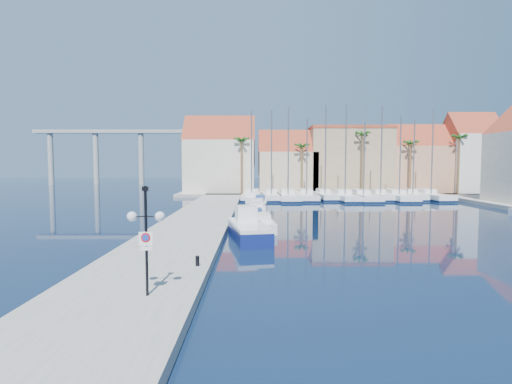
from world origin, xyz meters
TOP-DOWN VIEW (x-y plane):
  - ground at (0.00, 0.00)m, footprint 260.00×260.00m
  - quay_west at (-9.00, 13.50)m, footprint 6.00×77.00m
  - shore_north at (10.00, 48.00)m, footprint 54.00×16.00m
  - lamp_post at (-7.86, -9.47)m, footprint 1.41×0.38m
  - bollard at (-6.60, -5.08)m, footprint 0.19×0.19m
  - fishing_boat at (-4.26, 4.29)m, footprint 3.38×6.93m
  - motorboat_west_0 at (-3.32, 8.85)m, footprint 2.50×6.35m
  - motorboat_west_1 at (-3.81, 12.50)m, footprint 1.88×5.65m
  - motorboat_west_2 at (-3.55, 17.92)m, footprint 1.92×5.71m
  - motorboat_west_3 at (-3.43, 22.77)m, footprint 2.26×5.71m
  - motorboat_west_4 at (-3.08, 27.95)m, footprint 1.96×5.24m
  - motorboat_west_5 at (-3.95, 33.62)m, footprint 2.33×7.00m
  - sailboat_0 at (-4.27, 36.26)m, footprint 3.19×9.96m
  - sailboat_1 at (-1.34, 35.98)m, footprint 2.74×9.57m
  - sailboat_2 at (1.13, 35.57)m, footprint 3.15×11.13m
  - sailboat_3 at (3.99, 36.18)m, footprint 2.88×10.58m
  - sailboat_4 at (6.82, 36.67)m, footprint 3.00×9.04m
  - sailboat_5 at (9.58, 35.49)m, footprint 3.65×11.55m
  - sailboat_6 at (12.29, 35.26)m, footprint 3.24×11.46m
  - sailboat_7 at (15.13, 36.08)m, footprint 2.30×8.39m
  - sailboat_8 at (17.74, 35.60)m, footprint 3.51×11.70m
  - sailboat_9 at (20.15, 36.42)m, footprint 2.42×8.44m
  - sailboat_10 at (22.73, 36.28)m, footprint 3.65×10.80m
  - building_0 at (-10.00, 47.00)m, footprint 12.30×9.00m
  - building_1 at (2.00, 47.00)m, footprint 10.30×8.00m
  - building_2 at (13.00, 48.00)m, footprint 14.20×10.20m
  - building_3 at (25.00, 47.00)m, footprint 10.30×8.00m
  - building_4 at (34.00, 46.00)m, footprint 8.30×8.00m
  - palm_0 at (-6.00, 42.00)m, footprint 2.60×2.60m
  - palm_1 at (4.00, 42.00)m, footprint 2.60×2.60m
  - palm_2 at (14.00, 42.00)m, footprint 2.60×2.60m
  - palm_3 at (22.00, 42.00)m, footprint 2.60×2.60m
  - palm_4 at (30.00, 42.00)m, footprint 2.60×2.60m
  - viaduct at (-39.07, 82.00)m, footprint 48.00×2.20m

SIDE VIEW (x-z plane):
  - ground at x=0.00m, z-range 0.00..0.00m
  - quay_west at x=-9.00m, z-range 0.00..0.50m
  - shore_north at x=10.00m, z-range 0.00..0.50m
  - motorboat_west_2 at x=-3.55m, z-range -0.19..1.21m
  - motorboat_west_5 at x=-3.95m, z-range -0.19..1.21m
  - motorboat_west_0 at x=-3.32m, z-range -0.19..1.21m
  - motorboat_west_1 at x=-3.81m, z-range -0.19..1.21m
  - motorboat_west_3 at x=-3.43m, z-range -0.19..1.21m
  - motorboat_west_4 at x=-3.08m, z-range -0.19..1.21m
  - sailboat_6 at x=12.29m, z-range -5.22..6.33m
  - sailboat_8 at x=17.74m, z-range -5.67..6.80m
  - sailboat_3 at x=3.99m, z-range -5.51..6.65m
  - sailboat_2 at x=1.13m, z-range -6.27..7.44m
  - sailboat_5 at x=9.58m, z-range -6.53..7.70m
  - sailboat_10 at x=22.73m, z-range -6.27..7.45m
  - sailboat_0 at x=-4.27m, z-range -6.06..7.25m
  - sailboat_9 at x=20.15m, z-range -5.36..6.57m
  - sailboat_1 at x=-1.34m, z-range -6.14..7.35m
  - sailboat_4 at x=6.82m, z-range -6.46..7.73m
  - sailboat_7 at x=15.13m, z-range -6.35..7.64m
  - bollard at x=-6.60m, z-range 0.50..0.99m
  - fishing_boat at x=-4.26m, z-range -0.39..1.93m
  - lamp_post at x=-7.86m, z-range 1.15..5.29m
  - building_1 at x=2.00m, z-range -0.20..10.80m
  - building_3 at x=25.00m, z-range -0.14..11.86m
  - building_2 at x=13.00m, z-range 0.51..12.01m
  - building_0 at x=-10.00m, z-range -0.23..13.27m
  - building_4 at x=34.00m, z-range -0.03..13.97m
  - palm_1 at x=4.00m, z-range 3.56..12.71m
  - palm_3 at x=22.00m, z-range 3.78..13.43m
  - palm_0 at x=-6.00m, z-range 4.00..14.15m
  - palm_4 at x=30.00m, z-range 4.22..14.87m
  - palm_2 at x=14.00m, z-range 4.44..15.59m
  - viaduct at x=-39.07m, z-range 3.02..17.47m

